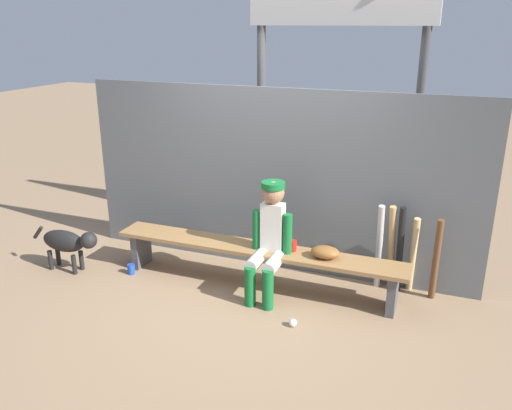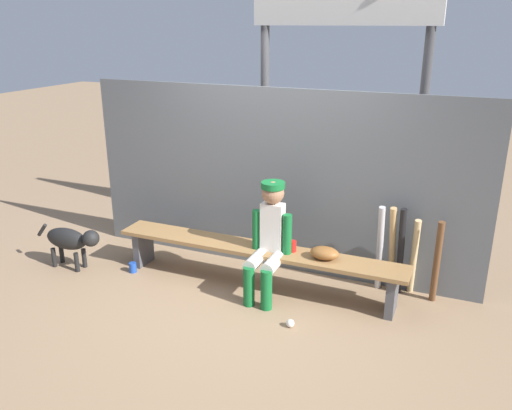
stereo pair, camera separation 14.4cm
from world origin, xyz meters
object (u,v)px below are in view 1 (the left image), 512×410
object	(u,v)px
bat_aluminum_silver	(379,247)
cup_on_ground	(131,269)
bat_wood_tan	(392,247)
dog	(68,242)
bat_wood_dark	(436,260)
bat_wood_natural	(413,255)
baseball	(293,323)
player_seated	(269,237)
bat_aluminum_black	(400,250)
dugout_bench	(256,255)
baseball_glove	(325,252)
scoreboard	(346,23)
cup_on_bench	(293,246)

from	to	relation	value
bat_aluminum_silver	cup_on_ground	xyz separation A→B (m)	(-2.53, -0.62, -0.41)
bat_aluminum_silver	bat_wood_tan	size ratio (longest dim) A/B	1.00
bat_aluminum_silver	dog	size ratio (longest dim) A/B	1.11
bat_wood_dark	bat_wood_natural	bearing A→B (deg)	158.55
bat_wood_dark	baseball	xyz separation A→B (m)	(-1.13, -0.96, -0.39)
player_seated	cup_on_ground	size ratio (longest dim) A/B	10.45
bat_aluminum_black	bat_wood_dark	size ratio (longest dim) A/B	1.07
dugout_bench	cup_on_ground	xyz separation A→B (m)	(-1.36, -0.23, -0.30)
player_seated	cup_on_ground	xyz separation A→B (m)	(-1.54, -0.12, -0.57)
dog	bat_aluminum_black	bearing A→B (deg)	13.18
bat_wood_tan	cup_on_ground	world-z (taller)	bat_wood_tan
dugout_bench	cup_on_ground	bearing A→B (deg)	-170.31
bat_aluminum_black	baseball_glove	bearing A→B (deg)	-148.70
bat_aluminum_black	bat_wood_natural	distance (m)	0.14
dugout_bench	bat_wood_dark	world-z (taller)	bat_wood_dark
player_seated	bat_wood_natural	world-z (taller)	player_seated
bat_aluminum_black	bat_wood_natural	xyz separation A→B (m)	(0.12, 0.05, -0.05)
dugout_bench	bat_aluminum_black	distance (m)	1.43
player_seated	scoreboard	size ratio (longest dim) A/B	0.31
bat_aluminum_silver	cup_on_ground	size ratio (longest dim) A/B	8.48
dugout_bench	player_seated	xyz separation A→B (m)	(0.18, -0.11, 0.27)
bat_aluminum_black	bat_wood_natural	bearing A→B (deg)	21.10
cup_on_bench	cup_on_ground	bearing A→B (deg)	-170.96
bat_aluminum_silver	bat_wood_dark	world-z (taller)	bat_aluminum_silver
scoreboard	cup_on_bench	bearing A→B (deg)	-95.96
bat_wood_tan	scoreboard	bearing A→B (deg)	130.54
bat_aluminum_black	baseball	xyz separation A→B (m)	(-0.79, -0.99, -0.43)
dugout_bench	bat_aluminum_black	world-z (taller)	bat_aluminum_black
bat_wood_dark	cup_on_bench	size ratio (longest dim) A/B	7.81
baseball_glove	cup_on_ground	xyz separation A→B (m)	(-2.08, -0.23, -0.45)
cup_on_bench	scoreboard	xyz separation A→B (m)	(0.14, 1.30, 2.08)
bat_wood_natural	dugout_bench	bearing A→B (deg)	-163.32
player_seated	scoreboard	xyz separation A→B (m)	(0.33, 1.45, 1.96)
player_seated	baseball_glove	xyz separation A→B (m)	(0.54, 0.11, -0.12)
baseball_glove	bat_aluminum_silver	xyz separation A→B (m)	(0.46, 0.39, -0.03)
dugout_bench	bat_aluminum_black	xyz separation A→B (m)	(1.37, 0.40, 0.11)
baseball	bat_aluminum_black	bearing A→B (deg)	51.67
baseball	scoreboard	distance (m)	3.19
dog	baseball_glove	bearing A→B (deg)	8.23
bat_wood_tan	bat_aluminum_black	distance (m)	0.09
bat_wood_dark	cup_on_ground	world-z (taller)	bat_wood_dark
bat_wood_dark	cup_on_ground	distance (m)	3.16
bat_aluminum_silver	bat_wood_tan	bearing A→B (deg)	19.68
bat_wood_dark	bat_wood_tan	bearing A→B (deg)	171.11
cup_on_ground	bat_wood_tan	bearing A→B (deg)	14.03
dugout_bench	bat_aluminum_silver	distance (m)	1.24
scoreboard	bat_aluminum_black	bearing A→B (deg)	-47.38
bat_wood_dark	dugout_bench	bearing A→B (deg)	-168.09
bat_wood_dark	baseball	distance (m)	1.53
player_seated	bat_aluminum_black	xyz separation A→B (m)	(1.19, 0.51, -0.16)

